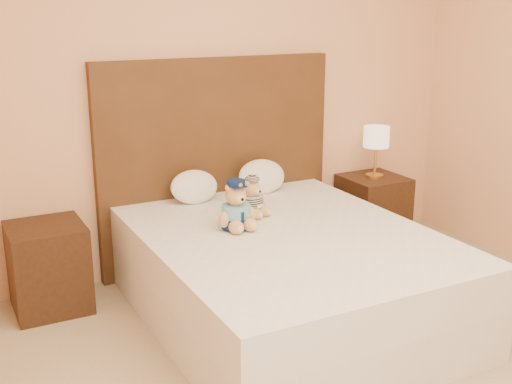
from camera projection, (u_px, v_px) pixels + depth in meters
room_walls at (377, 13)px, 2.80m from camera, size 4.04×4.52×2.72m
bed at (287, 276)px, 3.86m from camera, size 1.60×2.00×0.55m
headboard at (217, 164)px, 4.58m from camera, size 1.75×0.08×1.50m
nightstand_left at (49, 267)px, 3.99m from camera, size 0.45×0.45×0.55m
nightstand_right at (372, 210)px, 5.09m from camera, size 0.45×0.45×0.55m
lamp at (376, 139)px, 4.93m from camera, size 0.20×0.20×0.40m
teddy_police at (236, 205)px, 3.82m from camera, size 0.27×0.26×0.30m
teddy_prisoner at (252, 197)px, 4.06m from camera, size 0.28×0.27×0.25m
pillow_left at (194, 185)px, 4.34m from camera, size 0.34×0.22×0.24m
pillow_right at (262, 175)px, 4.57m from camera, size 0.36×0.23×0.26m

